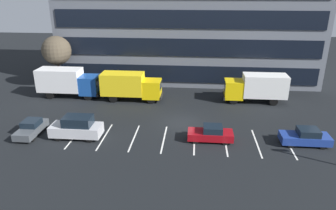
{
  "coord_description": "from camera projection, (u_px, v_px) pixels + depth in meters",
  "views": [
    {
      "loc": [
        1.3,
        -29.51,
        13.34
      ],
      "look_at": [
        -1.49,
        1.2,
        1.4
      ],
      "focal_mm": 33.4,
      "sensor_mm": 36.0,
      "label": 1
    }
  ],
  "objects": [
    {
      "name": "box_truck_blue",
      "position": [
        68.0,
        81.0,
        39.02
      ],
      "size": [
        7.74,
        2.56,
        3.59
      ],
      "color": "#194799",
      "rests_on": "ground_plane"
    },
    {
      "name": "ground_plane",
      "position": [
        181.0,
        122.0,
        32.33
      ],
      "size": [
        120.0,
        120.0,
        0.0
      ],
      "primitive_type": "plane",
      "color": "black"
    },
    {
      "name": "lot_markings",
      "position": [
        179.0,
        140.0,
        28.68
      ],
      "size": [
        19.74,
        5.4,
        0.01
      ],
      "color": "silver",
      "rests_on": "ground_plane"
    },
    {
      "name": "office_building",
      "position": [
        188.0,
        16.0,
        45.75
      ],
      "size": [
        36.11,
        13.0,
        18.0
      ],
      "color": "slate",
      "rests_on": "ground_plane"
    },
    {
      "name": "box_truck_yellow",
      "position": [
        257.0,
        87.0,
        37.24
      ],
      "size": [
        7.38,
        2.44,
        3.42
      ],
      "color": "yellow",
      "rests_on": "ground_plane"
    },
    {
      "name": "bare_tree",
      "position": [
        57.0,
        51.0,
        41.01
      ],
      "size": [
        3.8,
        3.8,
        7.13
      ],
      "color": "#473323",
      "rests_on": "ground_plane"
    },
    {
      "name": "sedan_charcoal",
      "position": [
        31.0,
        128.0,
        29.46
      ],
      "size": [
        1.65,
        3.95,
        1.41
      ],
      "color": "#474C51",
      "rests_on": "ground_plane"
    },
    {
      "name": "sedan_maroon",
      "position": [
        211.0,
        134.0,
        28.31
      ],
      "size": [
        4.08,
        1.71,
        1.46
      ],
      "color": "maroon",
      "rests_on": "ground_plane"
    },
    {
      "name": "box_truck_yellow_all",
      "position": [
        130.0,
        85.0,
        37.84
      ],
      "size": [
        7.33,
        2.43,
        3.4
      ],
      "color": "yellow",
      "rests_on": "ground_plane"
    },
    {
      "name": "sedan_navy",
      "position": [
        306.0,
        137.0,
        27.62
      ],
      "size": [
        4.25,
        1.78,
        1.52
      ],
      "color": "navy",
      "rests_on": "ground_plane"
    },
    {
      "name": "suv_silver",
      "position": [
        77.0,
        127.0,
        28.79
      ],
      "size": [
        4.66,
        1.98,
        2.11
      ],
      "color": "silver",
      "rests_on": "ground_plane"
    }
  ]
}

